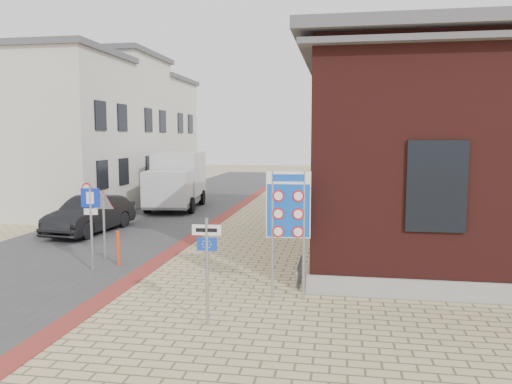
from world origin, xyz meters
The scene contains 16 objects.
ground centered at (0.00, 0.00, 0.00)m, with size 120.00×120.00×0.00m, color tan.
road_strip centered at (-5.50, 15.00, 0.01)m, with size 7.00×60.00×0.02m, color #38383A.
curb_strip centered at (-2.00, 10.00, 0.01)m, with size 0.60×40.00×0.02m, color maroon.
brick_building centered at (8.99, 7.00, 3.49)m, with size 13.00×13.00×6.80m.
townhouse_near centered at (-10.99, 12.00, 4.17)m, with size 7.40×6.40×8.30m.
townhouse_mid centered at (-10.99, 18.00, 4.57)m, with size 7.40×6.40×9.10m.
townhouse_far centered at (-10.99, 24.00, 4.17)m, with size 7.40×6.40×8.30m.
bike_rack centered at (2.65, 2.20, 0.26)m, with size 0.08×1.80×0.60m.
sedan centered at (-6.50, 7.70, 0.77)m, with size 1.63×4.67×1.54m, color black.
box_truck centered at (-5.28, 15.28, 1.62)m, with size 3.07×6.22×3.13m.
border_sign centered at (2.50, 0.50, 2.29)m, with size 1.08×0.12×3.16m.
essen_sign centered at (1.00, -1.50, 1.51)m, with size 0.62×0.07×2.30m.
parking_sign centered at (-3.50, 2.11, 1.75)m, with size 0.57×0.08×2.56m.
yield_sign centered at (-3.80, 3.50, 1.68)m, with size 0.79×0.12×2.22m.
speed_sign centered at (-6.50, 7.49, 1.40)m, with size 0.50×0.09×2.13m.
bollard centered at (-3.00, 2.80, 0.55)m, with size 0.10×0.10×1.10m, color #FF3C0D.
Camera 1 is at (3.71, -11.42, 3.96)m, focal length 35.00 mm.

